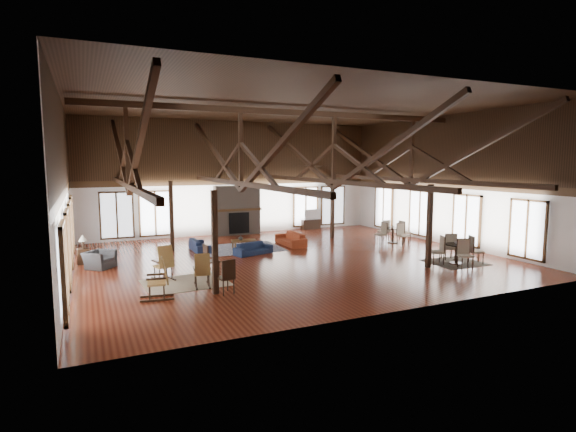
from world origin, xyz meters
name	(u,v)px	position (x,y,z in m)	size (l,w,h in m)	color
floor	(289,258)	(0.00, 0.00, 0.00)	(16.00, 16.00, 0.00)	maroon
ceiling	(289,106)	(0.00, 0.00, 6.00)	(16.00, 14.00, 0.02)	black
wall_back	(235,178)	(0.00, 7.00, 3.00)	(16.00, 0.02, 6.00)	white
wall_front	(405,196)	(0.00, -7.00, 3.00)	(16.00, 0.02, 6.00)	white
wall_left	(63,189)	(-8.00, 0.00, 3.00)	(0.02, 14.00, 6.00)	white
wall_right	(445,180)	(8.00, 0.00, 3.00)	(0.02, 14.00, 6.00)	white
roof_truss	(289,157)	(0.00, 0.00, 4.03)	(15.60, 14.07, 3.14)	black
post_grid	(289,221)	(0.00, 0.00, 1.52)	(8.16, 7.16, 3.05)	black
fireplace	(237,210)	(0.00, 6.67, 1.29)	(2.50, 0.69, 2.60)	#6D6153
ceiling_fan	(313,165)	(0.50, -1.00, 3.73)	(1.60, 1.60, 0.75)	black
sofa_navy_front	(253,249)	(-1.04, 1.38, 0.24)	(1.65, 0.65, 0.48)	#16213D
sofa_navy_left	(200,245)	(-2.88, 3.04, 0.25)	(0.68, 1.73, 0.50)	#151F3B
sofa_orange	(291,239)	(1.28, 2.65, 0.29)	(0.78, 2.00, 0.58)	maroon
coffee_table	(244,241)	(-1.03, 2.62, 0.36)	(1.16, 0.71, 0.41)	brown
vase	(241,238)	(-1.16, 2.65, 0.52)	(0.20, 0.20, 0.21)	#B2B2B2
armchair	(100,260)	(-6.99, 1.39, 0.31)	(0.97, 0.84, 0.63)	#2D2E30
side_table_lamp	(83,253)	(-7.52, 2.38, 0.43)	(0.44, 0.44, 1.13)	black
rocking_chair_a	(164,264)	(-5.11, -1.32, 0.55)	(0.71, 1.00, 1.16)	olive
rocking_chair_b	(202,271)	(-4.19, -2.65, 0.50)	(0.55, 0.88, 1.07)	olive
rocking_chair_c	(161,279)	(-5.54, -3.33, 0.56)	(0.98, 0.62, 1.18)	olive
side_chair_a	(209,258)	(-3.64, -1.36, 0.63)	(0.50, 0.50, 1.08)	black
side_chair_b	(227,274)	(-3.71, -3.71, 0.60)	(0.53, 0.53, 1.04)	black
cafe_table_near	(457,250)	(5.38, -3.49, 0.53)	(2.04, 2.04, 1.05)	black
cafe_table_far	(393,232)	(5.99, 1.15, 0.50)	(1.93, 1.93, 1.01)	black
cup_near	(456,242)	(5.42, -3.42, 0.81)	(0.12, 0.12, 0.10)	#B2B2B2
cup_far	(393,227)	(5.90, 1.08, 0.77)	(0.12, 0.12, 0.09)	#B2B2B2
tv_console	(311,224)	(4.45, 6.75, 0.28)	(1.11, 0.42, 0.55)	black
television	(311,214)	(4.50, 6.75, 0.85)	(1.03, 0.14, 0.59)	#B2B2B2
rug_tan	(186,283)	(-4.57, -1.95, 0.01)	(2.57, 2.02, 0.01)	tan
rug_navy	(242,248)	(-1.07, 2.80, 0.01)	(3.47, 2.60, 0.01)	#181D45
rug_dark	(455,262)	(5.50, -3.33, 0.01)	(1.98, 1.80, 0.01)	black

